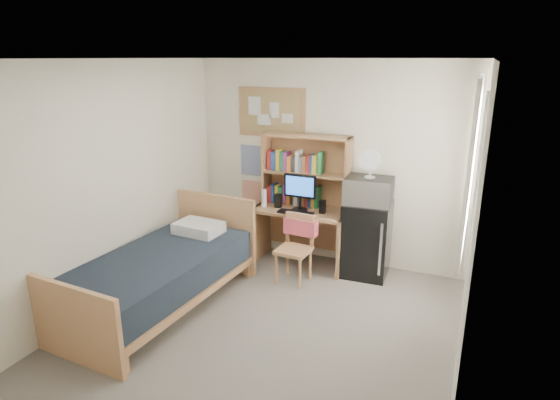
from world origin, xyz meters
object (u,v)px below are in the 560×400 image
at_px(desk, 301,236).
at_px(mini_fridge, 366,239).
at_px(bulletin_board, 271,112).
at_px(speaker_right, 322,207).
at_px(bed, 159,281).
at_px(desk_fan, 370,165).
at_px(monitor, 300,193).
at_px(desk_chair, 294,250).
at_px(microwave, 369,191).
at_px(speaker_left, 278,201).

bearing_deg(desk, mini_fridge, 1.57).
bearing_deg(mini_fridge, bulletin_board, 166.16).
bearing_deg(speaker_right, bed, -129.57).
distance_m(bed, desk_fan, 2.73).
bearing_deg(bed, monitor, 61.06).
relative_size(desk_chair, monitor, 1.86).
bearing_deg(bulletin_board, monitor, -33.40).
height_order(bed, monitor, monitor).
distance_m(monitor, desk_fan, 0.95).
height_order(desk_chair, microwave, microwave).
relative_size(desk_chair, bed, 0.38).
height_order(bulletin_board, mini_fridge, bulletin_board).
height_order(monitor, speaker_left, monitor).
height_order(microwave, desk_fan, desk_fan).
distance_m(desk_chair, mini_fridge, 0.93).
height_order(monitor, desk_fan, desk_fan).
distance_m(bulletin_board, desk_fan, 1.53).
bearing_deg(bulletin_board, desk_chair, -51.80).
xyz_separation_m(bulletin_board, speaker_right, (0.85, -0.36, -1.08)).
relative_size(desk, desk_chair, 1.46).
relative_size(desk_chair, desk_fan, 2.67).
bearing_deg(speaker_right, desk, 168.69).
distance_m(mini_fridge, speaker_right, 0.67).
bearing_deg(bulletin_board, desk_fan, -11.99).
height_order(desk, mini_fridge, mini_fridge).
xyz_separation_m(desk, mini_fridge, (0.85, 0.03, 0.09)).
xyz_separation_m(desk, desk_chair, (0.11, -0.53, 0.04)).
relative_size(desk_chair, speaker_left, 4.55).
distance_m(bulletin_board, mini_fridge, 2.04).
bearing_deg(microwave, bulletin_board, 165.39).
xyz_separation_m(desk, desk_fan, (0.85, 0.01, 1.03)).
xyz_separation_m(bulletin_board, microwave, (1.40, -0.30, -0.83)).
distance_m(bed, microwave, 2.62).
xyz_separation_m(desk, bed, (-1.01, -1.66, -0.08)).
bearing_deg(monitor, mini_fridge, 5.59).
bearing_deg(desk_chair, desk, 104.96).
bearing_deg(bed, speaker_left, 69.39).
bearing_deg(monitor, desk_fan, 4.25).
distance_m(desk_chair, speaker_left, 0.76).
height_order(bed, desk_fan, desk_fan).
relative_size(monitor, desk_fan, 1.44).
relative_size(monitor, microwave, 0.82).
bearing_deg(mini_fridge, monitor, -176.81).
xyz_separation_m(monitor, speaker_left, (-0.30, -0.00, -0.13)).
bearing_deg(mini_fridge, speaker_right, -173.80).
bearing_deg(monitor, bed, -122.54).
bearing_deg(speaker_left, desk, 11.31).
relative_size(bulletin_board, speaker_left, 5.17).
height_order(mini_fridge, monitor, monitor).
relative_size(speaker_left, desk_fan, 0.59).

